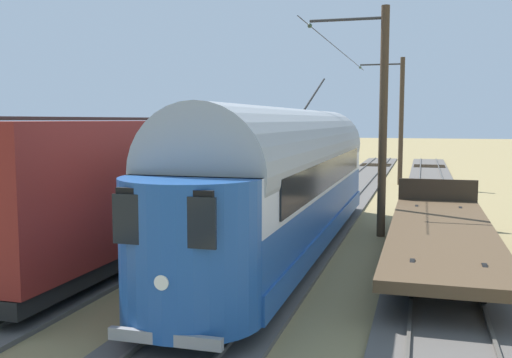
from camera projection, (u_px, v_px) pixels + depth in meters
ground_plane at (306, 234)px, 20.28m from camera, size 220.00×220.00×0.00m
track_streetcar_siding at (438, 237)px, 19.36m from camera, size 2.80×80.00×0.18m
track_adjacent_siding at (308, 230)px, 20.57m from camera, size 2.80×80.00×0.18m
track_third_siding at (193, 224)px, 21.78m from camera, size 2.80×80.00×0.18m
vintage_streetcar at (289, 177)px, 17.34m from camera, size 2.65×17.73×5.42m
flatcar_adjacent at (442, 231)px, 16.20m from camera, size 2.80×11.72×1.60m
coach_far_siding at (139, 179)px, 17.54m from camera, size 2.96×14.64×3.85m
catenary_pole_foreground at (400, 119)px, 35.20m from camera, size 2.75×0.28×7.71m
catenary_pole_mid_near at (381, 118)px, 19.44m from camera, size 2.75×0.28×7.71m
overhead_wire_run at (346, 54)px, 28.23m from camera, size 2.54×20.49×0.18m
spare_tie_stack at (64, 227)px, 20.00m from camera, size 2.40×2.40×0.54m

